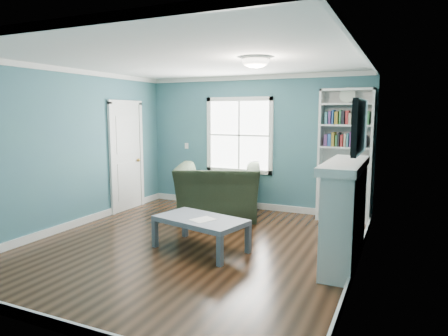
% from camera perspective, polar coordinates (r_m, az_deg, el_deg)
% --- Properties ---
extents(floor, '(5.00, 5.00, 0.00)m').
position_cam_1_polar(floor, '(5.86, -4.55, -10.96)').
color(floor, black).
rests_on(floor, ground).
extents(room_walls, '(5.00, 5.00, 5.00)m').
position_cam_1_polar(room_walls, '(5.55, -4.72, 4.68)').
color(room_walls, '#3A667A').
rests_on(room_walls, ground).
extents(trim, '(4.50, 5.00, 2.60)m').
position_cam_1_polar(trim, '(5.58, -4.68, 1.14)').
color(trim, white).
rests_on(trim, ground).
extents(window, '(1.40, 0.06, 1.50)m').
position_cam_1_polar(window, '(7.93, 2.19, 4.69)').
color(window, white).
rests_on(window, room_walls).
extents(bookshelf, '(0.90, 0.35, 2.31)m').
position_cam_1_polar(bookshelf, '(7.27, 16.87, -0.10)').
color(bookshelf, silver).
rests_on(bookshelf, ground).
extents(fireplace, '(0.44, 1.58, 1.30)m').
position_cam_1_polar(fireplace, '(5.23, 16.99, -6.33)').
color(fireplace, black).
rests_on(fireplace, ground).
extents(tv, '(0.06, 1.10, 0.65)m').
position_cam_1_polar(tv, '(5.07, 18.84, 5.61)').
color(tv, black).
rests_on(tv, fireplace).
extents(door, '(0.12, 0.98, 2.17)m').
position_cam_1_polar(door, '(8.00, -13.73, 1.79)').
color(door, silver).
rests_on(door, ground).
extents(ceiling_fixture, '(0.38, 0.38, 0.15)m').
position_cam_1_polar(ceiling_fixture, '(5.30, 4.53, 15.00)').
color(ceiling_fixture, white).
rests_on(ceiling_fixture, room_walls).
extents(light_switch, '(0.08, 0.01, 0.12)m').
position_cam_1_polar(light_switch, '(8.48, -5.36, 3.17)').
color(light_switch, white).
rests_on(light_switch, room_walls).
extents(recliner, '(1.71, 1.41, 1.29)m').
position_cam_1_polar(recliner, '(7.23, -0.76, -2.05)').
color(recliner, black).
rests_on(recliner, ground).
extents(coffee_table, '(1.37, 0.96, 0.45)m').
position_cam_1_polar(coffee_table, '(5.56, -3.38, -7.71)').
color(coffee_table, '#535A64').
rests_on(coffee_table, ground).
extents(paper_sheet, '(0.35, 0.38, 0.00)m').
position_cam_1_polar(paper_sheet, '(5.45, -3.02, -7.36)').
color(paper_sheet, white).
rests_on(paper_sheet, coffee_table).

